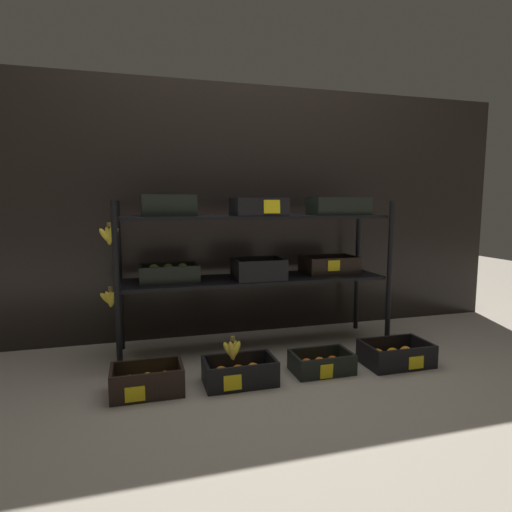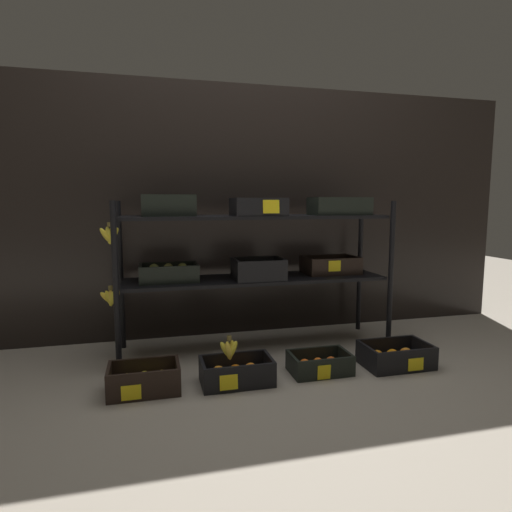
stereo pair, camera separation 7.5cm
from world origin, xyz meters
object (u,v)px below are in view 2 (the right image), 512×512
(display_rack, at_px, (255,247))
(crate_ground_right_orange, at_px, (396,357))
(crate_ground_orange, at_px, (236,374))
(crate_ground_tangerine, at_px, (320,365))
(crate_ground_lemon, at_px, (144,381))
(banana_bunch_loose, at_px, (229,350))

(display_rack, bearing_deg, crate_ground_right_orange, -34.77)
(crate_ground_orange, xyz_separation_m, crate_ground_right_orange, (0.92, 0.01, -0.00))
(crate_ground_tangerine, relative_size, crate_ground_right_orange, 0.87)
(crate_ground_right_orange, bearing_deg, crate_ground_lemon, 179.78)
(crate_ground_lemon, bearing_deg, crate_ground_orange, -1.30)
(crate_ground_right_orange, distance_m, banana_bunch_loose, 0.96)
(display_rack, relative_size, crate_ground_tangerine, 5.42)
(crate_ground_lemon, distance_m, crate_ground_orange, 0.45)
(display_rack, xyz_separation_m, banana_bunch_loose, (-0.26, -0.50, -0.46))
(crate_ground_lemon, height_order, banana_bunch_loose, banana_bunch_loose)
(display_rack, height_order, crate_ground_lemon, display_rack)
(crate_ground_lemon, bearing_deg, crate_ground_tangerine, 0.68)
(display_rack, height_order, banana_bunch_loose, display_rack)
(crate_ground_tangerine, height_order, crate_ground_right_orange, crate_ground_right_orange)
(crate_ground_orange, bearing_deg, crate_ground_tangerine, 2.62)
(display_rack, relative_size, banana_bunch_loose, 14.02)
(display_rack, xyz_separation_m, crate_ground_orange, (-0.22, -0.49, -0.60))
(crate_ground_lemon, relative_size, crate_ground_orange, 0.94)
(crate_ground_lemon, height_order, crate_ground_orange, crate_ground_lemon)
(display_rack, height_order, crate_ground_orange, display_rack)
(banana_bunch_loose, bearing_deg, display_rack, 62.77)
(crate_ground_right_orange, xyz_separation_m, banana_bunch_loose, (-0.95, -0.01, 0.13))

